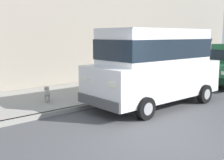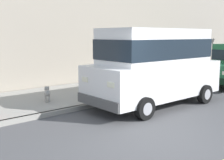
% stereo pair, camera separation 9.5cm
% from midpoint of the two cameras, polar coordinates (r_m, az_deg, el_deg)
% --- Properties ---
extents(ground_plane, '(80.00, 80.00, 0.00)m').
position_cam_midpoint_polar(ground_plane, '(6.42, 7.44, -12.14)').
color(ground_plane, '#4C4C4F').
extents(curb, '(0.16, 64.00, 0.14)m').
position_cam_midpoint_polar(curb, '(8.72, -8.67, -5.95)').
color(curb, gray).
rests_on(curb, ground).
extents(sidewalk, '(3.60, 64.00, 0.14)m').
position_cam_midpoint_polar(sidewalk, '(10.24, -14.16, -3.87)').
color(sidewalk, '#99968E').
rests_on(sidewalk, ground).
extents(car_white_van, '(2.19, 4.93, 2.52)m').
position_cam_midpoint_polar(car_white_van, '(9.38, 8.49, 3.34)').
color(car_white_van, white).
rests_on(car_white_van, ground).
extents(dog_grey, '(0.70, 0.41, 0.49)m').
position_cam_midpoint_polar(dog_grey, '(9.61, -13.31, -2.49)').
color(dog_grey, '#999691').
rests_on(dog_grey, sidewalk).
extents(building_facade, '(0.50, 20.00, 5.06)m').
position_cam_midpoint_polar(building_facade, '(15.39, 2.88, 9.85)').
color(building_facade, '#9E9384').
rests_on(building_facade, ground).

